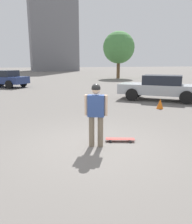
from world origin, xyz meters
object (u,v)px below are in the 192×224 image
at_px(person, 96,110).
at_px(car_parked_near, 161,87).
at_px(car_parked_far, 5,78).
at_px(traffic_cone, 160,104).
at_px(skateboard, 120,139).

height_order(person, car_parked_near, person).
bearing_deg(car_parked_far, person, 141.74).
bearing_deg(traffic_cone, car_parked_near, 54.56).
height_order(skateboard, car_parked_near, car_parked_near).
height_order(person, skateboard, person).
bearing_deg(car_parked_near, car_parked_far, -8.68).
bearing_deg(traffic_cone, skateboard, -137.61).
distance_m(skateboard, traffic_cone, 5.11).
bearing_deg(skateboard, car_parked_near, -112.55).
distance_m(car_parked_near, car_parked_far, 13.98).
bearing_deg(car_parked_near, skateboard, 87.97).
distance_m(car_parked_near, traffic_cone, 2.63).
distance_m(person, skateboard, 1.19).
bearing_deg(skateboard, person, 29.70).
xyz_separation_m(person, car_parked_far, (-2.93, 16.40, -0.18)).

